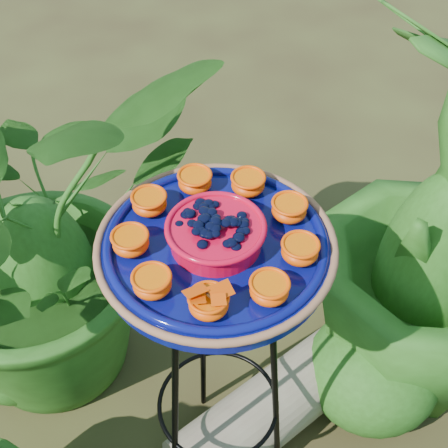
# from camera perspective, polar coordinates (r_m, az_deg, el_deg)

# --- Properties ---
(tripod_stand) EXTENTS (0.37, 0.37, 0.83)m
(tripod_stand) POSITION_cam_1_polar(r_m,az_deg,el_deg) (1.41, -0.60, -11.88)
(tripod_stand) COLOR black
(tripod_stand) RESTS_ON ground
(feeder_dish) EXTENTS (0.51, 0.51, 0.10)m
(feeder_dish) POSITION_cam_1_polar(r_m,az_deg,el_deg) (1.12, -0.74, -1.80)
(feeder_dish) COLOR #080D5E
(feeder_dish) RESTS_ON tripod_stand
(driftwood_log) EXTENTS (0.58, 0.51, 0.19)m
(driftwood_log) POSITION_cam_1_polar(r_m,az_deg,el_deg) (1.81, 4.16, -16.57)
(driftwood_log) COLOR gray
(driftwood_log) RESTS_ON ground
(shrub_back_left) EXTENTS (1.21, 1.21, 1.02)m
(shrub_back_left) POSITION_cam_1_polar(r_m,az_deg,el_deg) (1.71, -17.06, -0.73)
(shrub_back_left) COLOR #245115
(shrub_back_left) RESTS_ON ground
(shrub_back_right) EXTENTS (0.84, 0.84, 1.15)m
(shrub_back_right) POSITION_cam_1_polar(r_m,az_deg,el_deg) (1.65, 19.50, -0.24)
(shrub_back_right) COLOR #245115
(shrub_back_right) RESTS_ON ground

